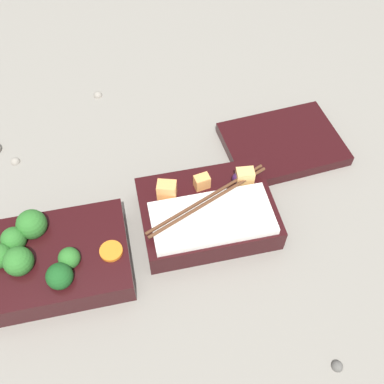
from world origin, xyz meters
TOP-DOWN VIEW (x-y plane):
  - ground_plane at (0.00, 0.00)m, footprint 3.00×3.00m
  - bento_tray_vegetable at (-0.13, -0.00)m, footprint 0.20×0.15m
  - bento_tray_rice at (0.10, 0.02)m, footprint 0.20×0.15m
  - bento_lid at (0.26, 0.15)m, footprint 0.21×0.16m
  - pebble_0 at (-0.04, 0.35)m, footprint 0.02×0.02m
  - pebble_1 at (-0.19, 0.21)m, footprint 0.02×0.02m
  - pebble_3 at (0.21, -0.22)m, footprint 0.02×0.02m

SIDE VIEW (x-z plane):
  - ground_plane at x=0.00m, z-range 0.00..0.00m
  - pebble_3 at x=0.21m, z-range 0.00..0.01m
  - pebble_1 at x=-0.19m, z-range 0.00..0.01m
  - pebble_0 at x=-0.04m, z-range 0.00..0.01m
  - bento_lid at x=0.26m, z-range 0.00..0.02m
  - bento_tray_rice at x=0.10m, z-range -0.01..0.06m
  - bento_tray_vegetable at x=-0.13m, z-range -0.01..0.06m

